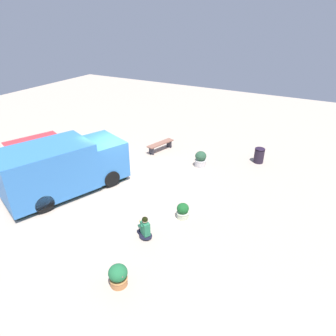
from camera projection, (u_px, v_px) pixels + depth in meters
The scene contains 8 objects.
ground_plane at pixel (122, 178), 14.19m from camera, with size 40.00×40.00×0.00m, color #BDAA98.
food_truck at pixel (63, 168), 12.72m from camera, with size 5.64×4.19×2.26m.
person_customer at pixel (145, 229), 10.32m from camera, with size 0.64×0.76×0.87m.
planter_flowering_near at pixel (201, 159), 15.09m from camera, with size 0.59×0.59×0.83m.
planter_flowering_far at pixel (118, 275), 8.47m from camera, with size 0.56×0.56×0.70m.
planter_flowering_side at pixel (183, 211), 11.32m from camera, with size 0.49×0.49×0.62m.
plaza_bench at pixel (160, 145), 16.84m from camera, with size 1.79×0.88×0.48m.
trash_bin at pixel (259, 155), 15.49m from camera, with size 0.52×0.52×0.83m.
Camera 1 is at (9.77, 7.85, 7.03)m, focal length 31.53 mm.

